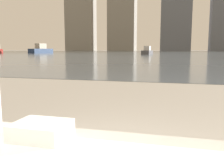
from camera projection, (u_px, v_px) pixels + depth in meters
towel_stack at (41, 130)px, 1.22m from camera, size 0.26×0.22×0.08m
harbor_water at (175, 53)px, 59.76m from camera, size 180.00×110.00×0.01m
harbor_boat_3 at (41, 50)px, 52.62m from camera, size 3.18×5.75×2.05m
harbor_boat_4 at (147, 51)px, 42.02m from camera, size 1.59×3.86×1.41m
skyline_tower_1 at (122, 5)px, 116.75m from camera, size 12.76×8.37×42.93m
skyline_tower_3 at (220, 6)px, 106.33m from camera, size 7.20×9.85×38.14m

